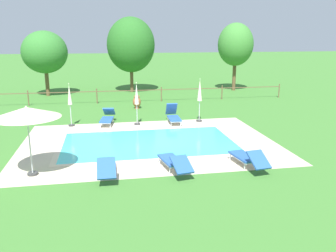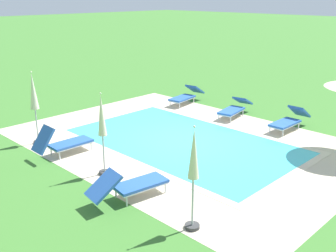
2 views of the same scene
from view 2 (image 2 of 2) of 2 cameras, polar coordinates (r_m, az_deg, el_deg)
The scene contains 12 objects.
ground_plane at distance 13.35m, azimuth 2.14°, elevation -2.16°, with size 160.00×160.00×0.00m, color #3D752D.
pool_deck_paving at distance 13.35m, azimuth 2.14°, elevation -2.14°, with size 11.18×7.98×0.01m, color beige.
swimming_pool_water at distance 13.34m, azimuth 2.14°, elevation -2.14°, with size 7.54×4.34×0.01m, color #42CCD6.
pool_coping_rim at distance 13.34m, azimuth 2.14°, elevation -2.12°, with size 8.02×4.82×0.01m.
sun_lounger_north_near_steps at distance 9.62m, azimuth -5.39°, elevation -8.35°, with size 0.91×2.08×0.82m.
sun_lounger_north_mid at distance 16.13m, azimuth 9.51°, elevation 2.56°, with size 0.95×2.15×0.70m.
sun_lounger_north_far at distance 12.50m, azimuth -14.75°, elevation -2.29°, with size 0.64×1.83×1.02m.
sun_lounger_south_mid at distance 17.84m, azimuth 2.58°, elevation 4.35°, with size 0.87×2.11×0.76m.
sun_lounger_south_far at distance 14.99m, azimuth 16.93°, elevation 0.84°, with size 0.62×2.03×0.80m.
patio_umbrella_closed_row_west at distance 13.38m, azimuth -18.64°, elevation 4.03°, with size 0.32×0.32×2.39m.
patio_umbrella_closed_row_mid_west at distance 10.59m, azimuth -9.41°, elevation 0.39°, with size 0.32×0.32×2.28m.
patio_umbrella_closed_row_centre at distance 7.98m, azimuth 3.66°, elevation -5.51°, with size 0.32×0.32×2.27m.
Camera 2 is at (-8.42, 9.24, 4.68)m, focal length 42.66 mm.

